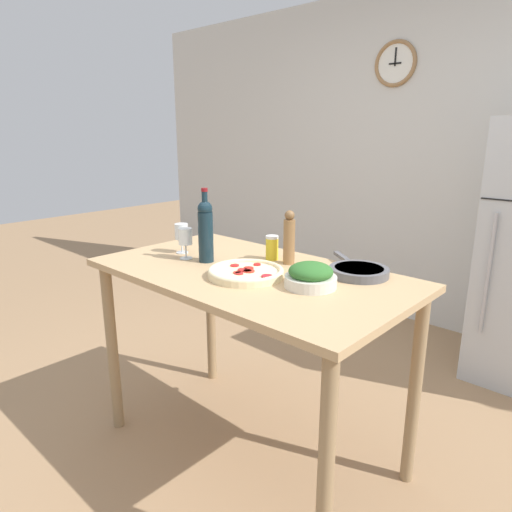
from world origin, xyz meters
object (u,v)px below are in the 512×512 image
object	(u,v)px
wine_glass_far	(181,233)
salad_bowl	(311,276)
salt_canister	(272,248)
cast_iron_skillet	(359,271)
pepper_mill	(289,238)
wine_bottle	(206,229)
wine_glass_near	(185,238)
homemade_pizza	(246,272)

from	to	relation	value
wine_glass_far	salad_bowl	world-z (taller)	wine_glass_far
salt_canister	cast_iron_skillet	world-z (taller)	salt_canister
salt_canister	wine_glass_far	bearing A→B (deg)	-152.72
pepper_mill	cast_iron_skillet	bearing A→B (deg)	10.51
wine_bottle	wine_glass_near	world-z (taller)	wine_bottle
wine_bottle	wine_glass_far	bearing A→B (deg)	174.06
salad_bowl	cast_iron_skillet	xyz separation A→B (m)	(0.06, 0.26, -0.03)
salt_canister	wine_bottle	bearing A→B (deg)	-131.12
salad_bowl	salt_canister	bearing A→B (deg)	151.85
salad_bowl	pepper_mill	bearing A→B (deg)	143.53
wine_glass_far	homemade_pizza	distance (m)	0.52
homemade_pizza	salt_canister	size ratio (longest dim) A/B	2.78
wine_bottle	cast_iron_skillet	bearing A→B (deg)	24.83
wine_bottle	salad_bowl	bearing A→B (deg)	3.65
homemade_pizza	cast_iron_skillet	size ratio (longest dim) A/B	0.90
wine_bottle	cast_iron_skillet	size ratio (longest dim) A/B	0.97
wine_glass_far	cast_iron_skillet	bearing A→B (deg)	17.91
wine_bottle	salad_bowl	world-z (taller)	wine_bottle
wine_glass_far	homemade_pizza	xyz separation A→B (m)	(0.51, -0.06, -0.08)
wine_glass_near	cast_iron_skillet	size ratio (longest dim) A/B	0.42
wine_bottle	pepper_mill	world-z (taller)	wine_bottle
wine_bottle	homemade_pizza	size ratio (longest dim) A/B	1.07
wine_bottle	wine_glass_near	size ratio (longest dim) A/B	2.31
salt_canister	wine_glass_near	bearing A→B (deg)	-139.41
wine_glass_near	salt_canister	distance (m)	0.42
pepper_mill	salad_bowl	bearing A→B (deg)	-36.47
wine_glass_far	wine_bottle	bearing A→B (deg)	-5.94
homemade_pizza	wine_bottle	bearing A→B (deg)	172.47
wine_glass_far	wine_glass_near	bearing A→B (deg)	-29.16
wine_glass_near	homemade_pizza	world-z (taller)	wine_glass_near
wine_bottle	pepper_mill	bearing A→B (deg)	37.24
wine_glass_near	wine_glass_far	bearing A→B (deg)	150.84
homemade_pizza	salt_canister	xyz separation A→B (m)	(-0.09, 0.28, 0.04)
salt_canister	cast_iron_skillet	xyz separation A→B (m)	(0.44, 0.06, -0.04)
wine_glass_far	cast_iron_skillet	world-z (taller)	wine_glass_far
homemade_pizza	salt_canister	bearing A→B (deg)	108.34
wine_glass_near	cast_iron_skillet	xyz separation A→B (m)	(0.76, 0.33, -0.08)
wine_glass_near	cast_iron_skillet	bearing A→B (deg)	23.78
homemade_pizza	salad_bowl	bearing A→B (deg)	15.18
salt_canister	cast_iron_skillet	distance (m)	0.45
pepper_mill	homemade_pizza	bearing A→B (deg)	-92.57
wine_glass_near	homemade_pizza	distance (m)	0.42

